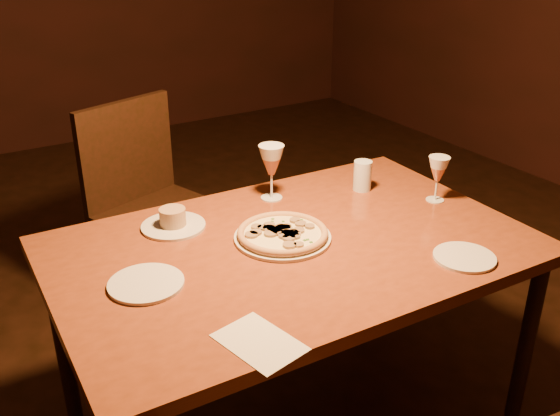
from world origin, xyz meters
TOP-DOWN VIEW (x-y plane):
  - dining_table at (0.26, -0.04)m, footprint 1.43×0.95m
  - chair_far at (0.17, 0.91)m, footprint 0.58×0.58m
  - pizza_plate at (0.25, 0.00)m, footprint 0.29×0.29m
  - ramekin_saucer at (-0.00, 0.25)m, footprint 0.20×0.20m
  - wine_glass_far at (0.38, 0.28)m, footprint 0.09×0.09m
  - wine_glass_right at (0.85, -0.03)m, footprint 0.07×0.07m
  - water_tumbler at (0.69, 0.17)m, footprint 0.06×0.06m
  - side_plate_left at (-0.20, -0.03)m, footprint 0.20×0.20m
  - side_plate_near at (0.63, -0.37)m, footprint 0.18×0.18m
  - menu_card at (-0.06, -0.40)m, footprint 0.18×0.23m

SIDE VIEW (x-z plane):
  - chair_far at x=0.17m, z-range 0.06..1.02m
  - dining_table at x=0.26m, z-range 0.31..1.06m
  - menu_card at x=-0.06m, z-range 0.75..0.76m
  - side_plate_near at x=0.63m, z-range 0.75..0.76m
  - side_plate_left at x=-0.20m, z-range 0.75..0.76m
  - pizza_plate at x=0.25m, z-range 0.75..0.79m
  - ramekin_saucer at x=0.00m, z-range 0.74..0.81m
  - water_tumbler at x=0.69m, z-range 0.75..0.86m
  - wine_glass_right at x=0.85m, z-range 0.75..0.91m
  - wine_glass_far at x=0.38m, z-range 0.75..0.95m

